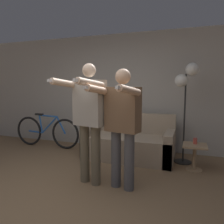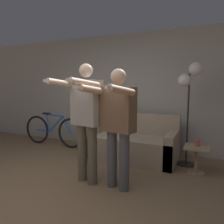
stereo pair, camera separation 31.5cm
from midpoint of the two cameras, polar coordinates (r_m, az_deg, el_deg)
name	(u,v)px [view 1 (the left image)]	position (r m, az deg, el deg)	size (l,w,h in m)	color
ground_plane	(51,204)	(3.05, -18.83, -21.76)	(16.00, 16.00, 0.00)	#846647
wall_back	(118,92)	(5.05, -0.14, 5.26)	(10.00, 0.05, 2.60)	#B7B2A8
couch	(129,144)	(4.43, 2.47, -8.27)	(1.74, 0.87, 0.87)	tan
person_left	(89,115)	(3.17, -8.92, -0.82)	(0.63, 0.76, 1.75)	#6B604C
person_right	(122,120)	(2.97, -0.39, -2.20)	(0.63, 0.75, 1.67)	#56565B
cat	(124,108)	(4.67, 1.18, 0.96)	(0.46, 0.11, 0.19)	silver
floor_lamp	(186,84)	(4.16, 16.79, 7.11)	(0.41, 0.32, 1.85)	black
side_table	(195,152)	(3.97, 18.65, -9.94)	(0.39, 0.39, 0.45)	#A38460
cup	(195,141)	(3.97, 18.79, -7.20)	(0.07, 0.07, 0.10)	#B7473D
bicycle	(47,132)	(5.43, -18.33, -4.91)	(1.71, 0.07, 0.79)	black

